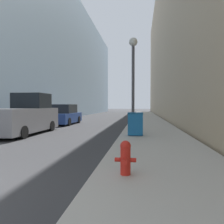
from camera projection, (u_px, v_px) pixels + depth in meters
sidewalk_right at (148, 122)px, 20.28m from camera, size 3.41×60.00×0.15m
building_left_glass at (32, 55)px, 30.00m from camera, size 12.00×60.00×16.99m
building_right_stone at (211, 35)px, 26.86m from camera, size 12.00×60.00×20.68m
fire_hydrant at (125, 157)px, 4.61m from camera, size 0.46×0.34×0.72m
trash_bin at (135, 124)px, 10.64m from camera, size 0.74×0.66×1.13m
lamppost at (133, 72)px, 12.95m from camera, size 0.51×0.51×5.48m
pickup_truck at (25, 117)px, 12.37m from camera, size 2.01×5.34×2.34m
parked_sedan_near at (65, 115)px, 18.64m from camera, size 1.80×4.51×1.70m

